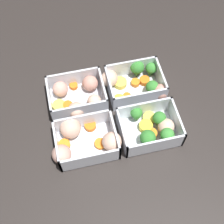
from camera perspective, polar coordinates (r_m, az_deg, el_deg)
name	(u,v)px	position (r m, az deg, el deg)	size (l,w,h in m)	color
ground_plane	(112,116)	(0.80, 0.00, -0.71)	(4.00, 4.00, 0.00)	#282321
container_near_left	(83,140)	(0.75, -5.26, -5.18)	(0.19, 0.12, 0.06)	silver
container_near_right	(153,128)	(0.77, 7.47, -2.88)	(0.14, 0.11, 0.06)	silver
container_far_left	(78,96)	(0.81, -6.32, 2.91)	(0.14, 0.12, 0.06)	silver
container_far_right	(136,83)	(0.83, 4.33, 5.38)	(0.17, 0.12, 0.06)	silver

